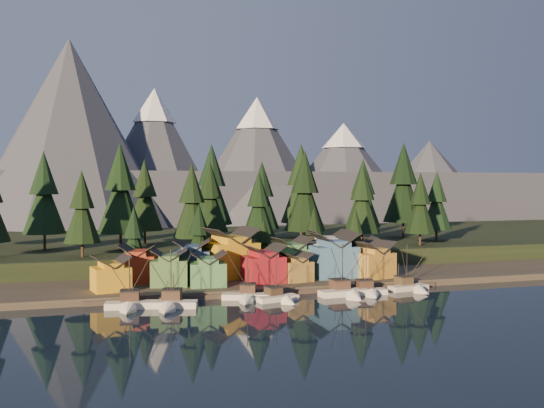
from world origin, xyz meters
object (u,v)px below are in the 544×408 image
object	(u,v)px
boat_3	(280,292)
boat_6	(412,281)
boat_1	(170,296)
boat_5	(368,285)
house_front_0	(111,273)
house_back_1	(192,258)
boat_2	(247,291)
house_back_0	(139,262)
house_front_1	(169,266)
boat_4	(347,286)
boat_0	(129,296)

from	to	relation	value
boat_3	boat_6	xyz separation A→B (m)	(32.35, 2.93, 0.27)
boat_1	boat_3	size ratio (longest dim) A/B	1.21
boat_5	house_front_0	distance (m)	55.70
house_back_1	boat_2	bearing A→B (deg)	-57.66
boat_5	house_back_0	world-z (taller)	house_back_0
boat_2	house_front_1	xyz separation A→B (m)	(-14.14, 14.55, 3.84)
boat_2	boat_3	xyz separation A→B (m)	(6.17, -3.52, -0.07)
boat_4	house_front_0	bearing A→B (deg)	160.83
boat_2	boat_3	bearing A→B (deg)	-11.49
boat_6	boat_1	bearing A→B (deg)	174.82
boat_1	boat_4	distance (m)	38.11
boat_2	boat_4	size ratio (longest dim) A/B	0.92
boat_3	boat_6	bearing A→B (deg)	-9.02
boat_3	house_front_0	size ratio (longest dim) A/B	1.22
boat_5	house_front_0	bearing A→B (deg)	172.66
house_back_0	house_back_1	xyz separation A→B (m)	(12.62, 0.97, 0.36)
boat_5	boat_6	size ratio (longest dim) A/B	0.98
boat_1	boat_4	bearing A→B (deg)	18.43
boat_3	boat_5	world-z (taller)	boat_5
boat_1	boat_2	xyz separation A→B (m)	(16.63, 3.70, -0.39)
boat_1	boat_2	world-z (taller)	boat_1
boat_2	house_back_0	world-z (taller)	house_back_0
house_front_1	boat_5	bearing A→B (deg)	-11.51
boat_6	house_back_0	world-z (taller)	boat_6
boat_1	house_front_1	xyz separation A→B (m)	(2.49, 18.25, 3.45)
boat_6	boat_5	bearing A→B (deg)	179.80
boat_3	boat_4	world-z (taller)	boat_4
boat_4	boat_6	size ratio (longest dim) A/B	1.10
boat_2	boat_5	world-z (taller)	boat_5
boat_5	house_front_1	bearing A→B (deg)	164.60
house_front_1	house_back_1	distance (m)	9.51
house_front_0	house_back_1	bearing A→B (deg)	16.83
boat_4	boat_6	distance (m)	17.17
boat_1	house_back_0	size ratio (longest dim) A/B	1.29
boat_1	house_front_1	distance (m)	18.73
boat_0	boat_4	size ratio (longest dim) A/B	0.98
boat_3	house_back_1	world-z (taller)	house_back_1
boat_0	house_front_0	size ratio (longest dim) A/B	1.45
boat_6	house_back_0	distance (m)	62.78
house_front_0	house_back_1	distance (m)	21.80
boat_4	boat_0	bearing A→B (deg)	176.12
boat_1	house_back_0	bearing A→B (deg)	115.76
house_front_0	house_back_1	xyz separation A→B (m)	(19.24, 10.20, 1.11)
boat_0	boat_2	size ratio (longest dim) A/B	1.07
boat_1	house_front_0	world-z (taller)	boat_1
boat_3	boat_1	bearing A→B (deg)	166.25
boat_0	house_back_0	xyz separation A→B (m)	(3.81, 22.60, 3.63)
house_back_0	house_back_1	bearing A→B (deg)	18.95
boat_2	house_back_0	bearing A→B (deg)	152.90
boat_0	house_front_1	distance (m)	19.63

